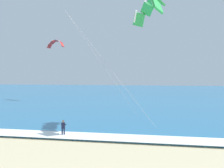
{
  "coord_description": "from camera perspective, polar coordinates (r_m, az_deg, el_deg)",
  "views": [
    {
      "loc": [
        5.65,
        -5.91,
        6.15
      ],
      "look_at": [
        1.45,
        18.67,
        5.24
      ],
      "focal_mm": 36.83,
      "sensor_mm": 36.0,
      "label": 1
    }
  ],
  "objects": [
    {
      "name": "kitesurfer",
      "position": [
        23.94,
        -12.01,
        -10.52
      ],
      "size": [
        0.59,
        0.59,
        1.69
      ],
      "color": "#191E38",
      "rests_on": "ground"
    },
    {
      "name": "surf_foam",
      "position": [
        23.09,
        -4.93,
        -12.8
      ],
      "size": [
        200.0,
        2.63,
        0.04
      ],
      "primitive_type": "cube",
      "color": "white",
      "rests_on": "sea"
    },
    {
      "name": "kite_primary",
      "position": [
        25.86,
        9.39,
        18.2
      ],
      "size": [
        9.96,
        6.75,
        13.23
      ],
      "color": "green"
    },
    {
      "name": "surfboard",
      "position": [
        24.14,
        -12.0,
        -12.65
      ],
      "size": [
        0.71,
        1.46,
        0.09
      ],
      "color": "white",
      "rests_on": "ground"
    },
    {
      "name": "sea",
      "position": [
        81.01,
        5.67,
        -2.2
      ],
      "size": [
        200.0,
        120.0,
        0.2
      ],
      "primitive_type": "cube",
      "color": "teal",
      "rests_on": "ground"
    },
    {
      "name": "kite_distant",
      "position": [
        56.43,
        -13.78,
        9.89
      ],
      "size": [
        5.07,
        3.07,
        1.9
      ],
      "color": "red"
    }
  ]
}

